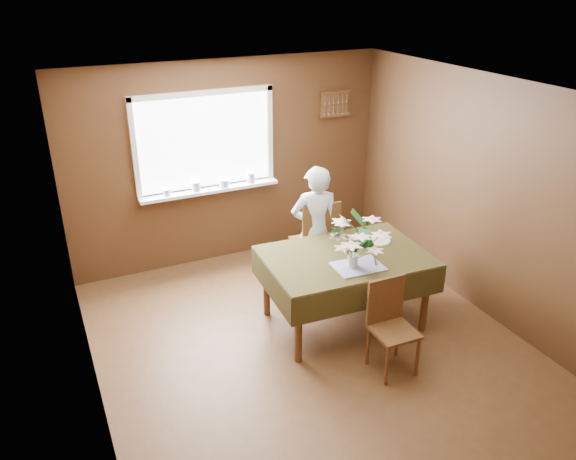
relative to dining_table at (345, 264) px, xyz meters
name	(u,v)px	position (x,y,z in m)	size (l,w,h in m)	color
floor	(311,347)	(-0.51, -0.25, -0.70)	(4.50, 4.50, 0.00)	#4D311A
ceiling	(317,93)	(-0.51, -0.25, 1.80)	(4.50, 4.50, 0.00)	white
wall_back	(229,163)	(-0.51, 2.00, 0.55)	(4.00, 4.00, 0.00)	brown
wall_front	(496,384)	(-0.51, -2.50, 0.55)	(4.00, 4.00, 0.00)	brown
wall_left	(82,280)	(-2.51, -0.25, 0.55)	(4.50, 4.50, 0.00)	brown
wall_right	(485,198)	(1.49, -0.25, 0.55)	(4.50, 4.50, 0.00)	brown
window_assembly	(207,158)	(-0.80, 1.94, 0.66)	(1.72, 0.20, 1.22)	white
spoon_rack	(335,104)	(0.94, 1.96, 1.15)	(0.44, 0.05, 0.33)	brown
dining_table	(345,264)	(0.00, 0.00, 0.00)	(1.70, 1.21, 0.80)	brown
chair_far	(317,240)	(0.11, 0.83, -0.12)	(0.49, 0.49, 1.07)	brown
chair_near	(390,321)	(0.01, -0.80, -0.21)	(0.39, 0.39, 0.89)	brown
seated_woman	(315,230)	(0.04, 0.75, 0.05)	(0.55, 0.36, 1.50)	white
flower_bouquet	(354,240)	(-0.07, -0.24, 0.39)	(0.52, 0.52, 0.45)	white
side_plate	(378,241)	(0.47, 0.13, 0.10)	(0.26, 0.26, 0.01)	white
table_knife	(375,260)	(0.20, -0.22, 0.11)	(0.02, 0.23, 0.00)	silver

